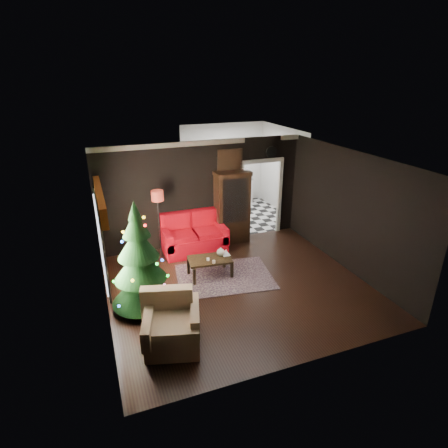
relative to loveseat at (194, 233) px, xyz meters
name	(u,v)px	position (x,y,z in m)	size (l,w,h in m)	color
floor	(238,287)	(0.40, -2.05, -0.50)	(5.50, 5.50, 0.00)	black
ceiling	(241,161)	(0.40, -2.05, 2.30)	(5.50, 5.50, 0.00)	white
wall_back	(203,194)	(0.40, 0.45, 0.90)	(5.50, 5.50, 0.00)	black
wall_front	(306,291)	(0.40, -4.55, 0.90)	(5.50, 5.50, 0.00)	black
wall_left	(100,249)	(-2.35, -2.05, 0.90)	(5.50, 5.50, 0.00)	black
wall_right	(349,212)	(3.15, -2.05, 0.90)	(5.50, 5.50, 0.00)	black
doorway	(260,199)	(2.10, 0.45, 0.55)	(1.10, 0.10, 2.10)	beige
left_window	(101,242)	(-2.31, -1.85, 0.95)	(0.05, 1.60, 1.40)	white
valance	(100,200)	(-2.23, -1.85, 1.77)	(0.12, 2.10, 0.35)	#8D3E10
kitchen_floor	(239,216)	(2.10, 1.95, -0.50)	(3.00, 3.00, 0.00)	silver
kitchen_window	(223,156)	(2.10, 3.40, 1.20)	(0.70, 0.06, 0.70)	white
rug	(224,276)	(0.27, -1.54, -0.49)	(2.15, 1.56, 0.01)	#42343B
loveseat	(194,233)	(0.00, 0.00, 0.00)	(1.70, 0.90, 1.00)	maroon
curio_cabinet	(232,209)	(1.15, 0.22, 0.45)	(0.90, 0.45, 1.90)	black
floor_lamp	(160,227)	(-0.89, -0.04, 0.33)	(0.32, 0.32, 1.87)	black
christmas_tree	(139,261)	(-1.67, -2.08, 0.55)	(1.20, 1.20, 2.28)	black
armchair	(172,323)	(-1.38, -3.37, -0.04)	(0.95, 0.95, 0.97)	tan
coffee_table	(210,267)	(-0.03, -1.37, -0.27)	(0.96, 0.58, 0.43)	#342415
teapot	(221,252)	(0.25, -1.33, 0.04)	(0.21, 0.21, 0.19)	#EAECCA
cup_a	(208,259)	(-0.10, -1.44, -0.02)	(0.07, 0.07, 0.06)	white
cup_b	(214,262)	(-0.01, -1.60, -0.02)	(0.07, 0.07, 0.06)	silver
book	(222,251)	(0.28, -1.31, 0.07)	(0.18, 0.02, 0.24)	#7D634F
wall_clock	(271,152)	(2.35, 0.40, 1.88)	(0.32, 0.32, 0.06)	silver
painting	(230,160)	(1.15, 0.41, 1.75)	(0.62, 0.05, 0.52)	tan
kitchen_counter	(226,193)	(2.10, 3.15, -0.05)	(1.80, 0.60, 0.90)	white
kitchen_table	(234,209)	(1.80, 1.65, -0.12)	(0.70, 0.70, 0.75)	brown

